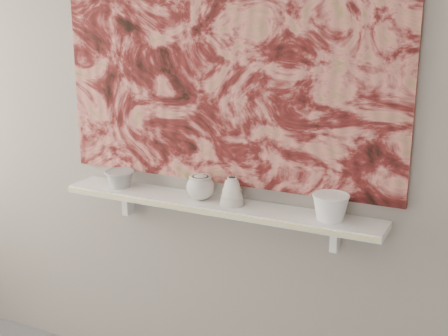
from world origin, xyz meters
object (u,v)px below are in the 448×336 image
Objects in this scene: shelf at (217,205)px; bowl_grey at (120,178)px; cup_cream at (200,187)px; bell_vessel at (232,191)px; painting at (225,52)px; bowl_white at (331,207)px.

shelf is 0.49m from bowl_grey.
cup_cream is 1.02× the size of bell_vessel.
painting is 12.71× the size of cup_cream.
painting reaches higher than shelf.
painting reaches higher than cup_cream.
shelf is 9.84× the size of bowl_white.
cup_cream is 0.56m from bowl_white.
painting reaches higher than bowl_white.
painting reaches higher than bell_vessel.
painting is 0.56m from bell_vessel.
bowl_grey is 1.17× the size of bell_vessel.
shelf is at bearing -90.00° from painting.
bell_vessel reaches higher than bowl_white.
bowl_white reaches higher than bowl_grey.
bell_vessel reaches higher than shelf.
painting is 11.08× the size of bowl_grey.
cup_cream is at bearing 0.00° from bowl_grey.
bowl_grey is 0.97m from bowl_white.
bell_vessel is (0.55, 0.00, 0.02)m from bowl_grey.
shelf is 0.63m from painting.
bell_vessel is (0.15, 0.00, 0.00)m from cup_cream.
bowl_grey is at bearing -170.55° from painting.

